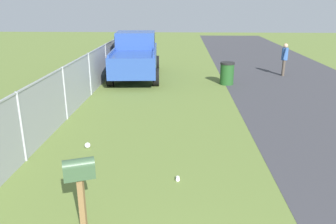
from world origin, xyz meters
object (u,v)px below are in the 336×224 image
object	(u,v)px
pickup_truck	(136,54)
trash_bin	(227,73)
mailbox	(79,174)
pedestrian	(285,57)

from	to	relation	value
pickup_truck	trash_bin	distance (m)	4.50
pickup_truck	mailbox	bearing A→B (deg)	179.64
mailbox	pickup_truck	xyz separation A→B (m)	(11.56, 0.70, 0.13)
mailbox	pedestrian	world-z (taller)	pedestrian
trash_bin	pedestrian	size ratio (longest dim) A/B	0.62
pickup_truck	pedestrian	xyz separation A→B (m)	(0.47, -7.20, -0.21)
mailbox	trash_bin	world-z (taller)	mailbox
trash_bin	mailbox	bearing A→B (deg)	160.84
mailbox	pedestrian	distance (m)	13.68
mailbox	trash_bin	xyz separation A→B (m)	(10.08, -3.50, -0.49)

